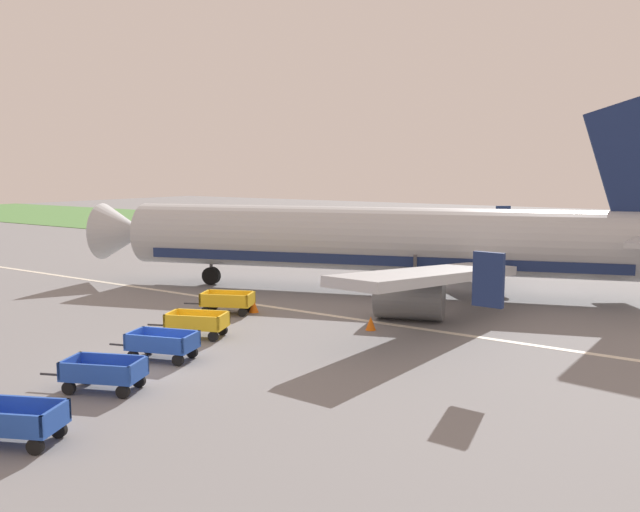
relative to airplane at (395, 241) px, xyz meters
name	(u,v)px	position (x,y,z in m)	size (l,w,h in m)	color
ground_plane	(153,363)	(-0.56, -17.69, -3.05)	(220.00, 220.00, 0.00)	slate
grass_strip	(543,245)	(-0.56, 30.25, -3.02)	(220.00, 28.00, 0.06)	#518442
apron_stripe	(317,313)	(-0.56, -7.03, -3.05)	(120.00, 0.36, 0.01)	silver
airplane	(395,241)	(0.00, 0.00, 0.00)	(36.64, 29.80, 11.34)	#B2B7BC
baggage_cart_nearest	(13,422)	(2.15, -24.89, -2.45)	(3.52, 2.34, 1.07)	#234CB2
baggage_cart_second_in_row	(104,373)	(0.54, -20.77, -2.45)	(3.55, 2.28, 1.07)	#234CB2
baggage_cart_third_in_row	(162,344)	(-0.64, -17.16, -2.45)	(3.60, 2.11, 1.07)	#234CB2
baggage_cart_fourth_in_row	(197,323)	(-2.07, -13.89, -2.45)	(3.56, 2.25, 1.07)	gold
baggage_cart_far_end	(227,302)	(-4.27, -9.56, -2.45)	(3.54, 2.30, 1.07)	gold
traffic_cone_near_plane	(254,306)	(-3.37, -8.59, -2.73)	(0.50, 0.50, 0.66)	orange
traffic_cone_mid_apron	(207,307)	(-5.15, -10.06, -2.77)	(0.44, 0.44, 0.57)	orange
traffic_cone_by_carts	(371,323)	(3.42, -8.52, -2.74)	(0.47, 0.47, 0.62)	orange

